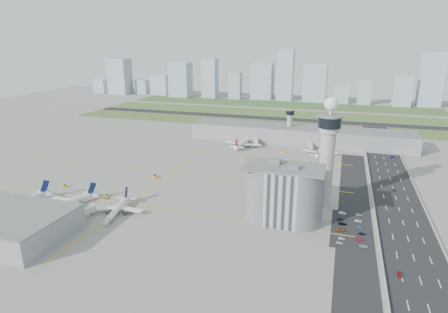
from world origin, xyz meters
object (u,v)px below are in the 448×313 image
(jet_bridge_near_1, at_px, (30,211))
(tug_5, at_px, (283,151))
(admin_building, at_px, (283,194))
(car_hw_2, at_px, (392,157))
(airplane_near_c, at_px, (117,206))
(secondary_tower, at_px, (290,123))
(car_hw_1, at_px, (393,190))
(airplane_near_a, at_px, (17,199))
(tug_4, at_px, (245,157))
(car_lot_4, at_px, (341,219))
(car_lot_2, at_px, (341,230))
(airplane_near_b, at_px, (67,199))
(jet_bridge_far_1, at_px, (310,145))
(car_hw_4, at_px, (372,140))
(tug_0, at_px, (65,186))
(car_lot_10, at_px, (358,221))
(car_lot_3, at_px, (342,224))
(car_lot_5, at_px, (342,213))
(airplane_far_a, at_px, (243,140))
(tug_1, at_px, (92,192))
(airplane_far_b, at_px, (320,149))
(tug_3, at_px, (155,176))
(jet_bridge_far_0, at_px, (257,141))
(car_lot_6, at_px, (364,246))
(car_lot_1, at_px, (342,238))
(car_lot_0, at_px, (340,243))
(jet_bridge_near_2, at_px, (75,219))
(car_hw_0, at_px, (400,274))
(car_lot_7, at_px, (360,239))
(car_lot_9, at_px, (360,227))
(tug_2, at_px, (107,196))
(car_lot_8, at_px, (362,233))
(car_lot_11, at_px, (359,215))

(jet_bridge_near_1, distance_m, tug_5, 205.28)
(admin_building, distance_m, car_hw_2, 159.96)
(airplane_near_c, xyz_separation_m, jet_bridge_near_1, (-44.45, -17.70, -2.10))
(secondary_tower, relative_size, car_hw_1, 8.49)
(airplane_near_a, relative_size, jet_bridge_near_1, 2.89)
(tug_4, relative_size, car_lot_4, 0.82)
(car_hw_2, bearing_deg, jet_bridge_near_1, -140.57)
(car_lot_2, bearing_deg, airplane_near_b, 87.59)
(jet_bridge_far_1, bearing_deg, car_hw_4, 120.20)
(airplane_near_c, xyz_separation_m, tug_0, (-56.91, 24.49, -4.03))
(car_lot_2, distance_m, car_lot_10, 16.34)
(car_lot_3, distance_m, car_lot_5, 13.42)
(jet_bridge_far_1, relative_size, car_hw_2, 3.05)
(secondary_tower, relative_size, airplane_far_a, 0.76)
(tug_4, xyz_separation_m, car_hw_1, (111.89, -42.47, -0.22))
(tug_1, relative_size, car_lot_10, 0.77)
(airplane_far_b, distance_m, tug_3, 146.72)
(airplane_far_b, height_order, jet_bridge_far_0, airplane_far_b)
(tug_0, relative_size, tug_1, 0.99)
(tug_1, height_order, tug_5, tug_5)
(secondary_tower, height_order, tug_1, secondary_tower)
(tug_3, bearing_deg, tug_5, 2.66)
(admin_building, bearing_deg, tug_1, -179.93)
(airplane_near_b, xyz_separation_m, car_lot_6, (165.12, 5.81, -4.74))
(car_lot_1, bearing_deg, car_lot_0, 160.40)
(car_lot_3, bearing_deg, car_hw_2, -23.93)
(jet_bridge_near_2, height_order, car_hw_0, jet_bridge_near_2)
(tug_5, distance_m, car_hw_0, 185.42)
(car_lot_7, xyz_separation_m, car_hw_2, (29.54, 154.26, 0.07))
(car_lot_1, relative_size, car_lot_9, 1.00)
(secondary_tower, bearing_deg, tug_1, -120.53)
(car_lot_0, xyz_separation_m, car_lot_10, (9.10, 27.28, -0.01))
(secondary_tower, bearing_deg, car_hw_1, -51.89)
(jet_bridge_far_0, relative_size, car_lot_7, 3.56)
(jet_bridge_near_2, height_order, tug_2, jet_bridge_near_2)
(secondary_tower, distance_m, car_lot_6, 200.54)
(tug_1, distance_m, car_lot_6, 166.20)
(secondary_tower, bearing_deg, jet_bridge_far_1, -39.29)
(tug_1, height_order, tug_4, tug_1)
(car_lot_5, distance_m, car_lot_10, 11.32)
(car_lot_8, xyz_separation_m, car_lot_9, (-0.83, 6.64, -0.04))
(secondary_tower, bearing_deg, car_hw_4, 20.75)
(car_lot_9, bearing_deg, tug_1, 99.89)
(airplane_far_b, height_order, tug_1, airplane_far_b)
(car_lot_5, xyz_separation_m, car_hw_2, (38.33, 126.07, -0.02))
(tug_1, height_order, car_lot_4, tug_1)
(admin_building, xyz_separation_m, car_lot_11, (40.57, 18.03, -14.76))
(car_lot_1, bearing_deg, airplane_near_c, 84.71)
(car_lot_3, height_order, car_lot_5, car_lot_5)
(tug_1, relative_size, car_hw_4, 0.87)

